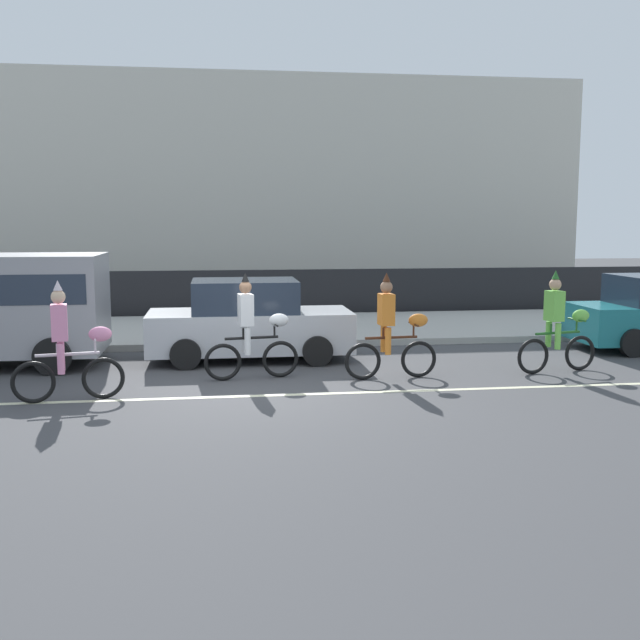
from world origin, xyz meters
name	(u,v)px	position (x,y,z in m)	size (l,w,h in m)	color
ground_plane	(247,389)	(0.00, 0.00, 0.00)	(80.00, 80.00, 0.00)	#424244
road_centre_line	(248,396)	(0.00, -0.50, 0.00)	(36.00, 0.14, 0.01)	beige
sidewalk_curb	(237,330)	(0.00, 6.50, 0.07)	(60.00, 5.00, 0.15)	#ADAAA3
fence_line	(234,294)	(0.00, 9.40, 0.70)	(40.00, 0.08, 1.40)	black
building_backdrop	(197,192)	(-1.19, 18.00, 3.96)	(28.00, 8.00, 7.91)	beige
parade_cyclist_pink	(68,349)	(-2.80, -0.43, 0.84)	(1.71, 0.53, 1.92)	black
parade_cyclist_zebra	(252,333)	(0.14, 0.84, 0.84)	(1.71, 0.52, 1.92)	black
parade_cyclist_orange	(392,333)	(2.62, 0.53, 0.84)	(1.72, 0.50, 1.92)	black
parade_cyclist_lime	(559,328)	(5.83, 0.65, 0.84)	(1.70, 0.55, 1.92)	black
parked_car_silver	(249,322)	(0.15, 2.72, 0.78)	(4.10, 1.92, 1.64)	#B7BABF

